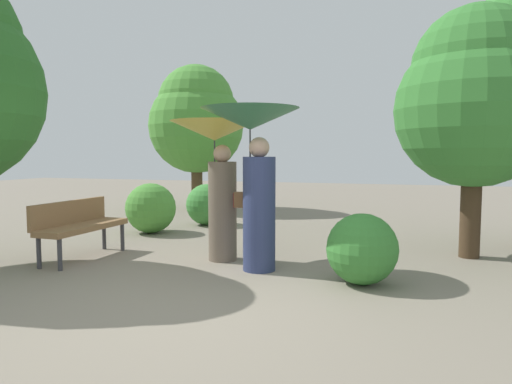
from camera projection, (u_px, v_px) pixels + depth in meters
The scene contains 9 objects.
ground_plane at pixel (178, 306), 4.57m from camera, with size 40.00×40.00×0.00m, color gray.
person_left at pixel (217, 159), 6.48m from camera, with size 1.24×1.24×1.96m.
person_right at pixel (254, 154), 5.90m from camera, with size 1.26×1.26×2.08m.
park_bench at pixel (79, 223), 6.62m from camera, with size 0.52×1.51×0.83m.
tree_near_left at pixel (196, 119), 12.41m from camera, with size 2.54×2.54×3.88m.
tree_mid_right at pixel (475, 97), 6.55m from camera, with size 2.22×2.22×3.58m.
bush_path_left at pixel (207, 205), 9.79m from camera, with size 0.87×0.87×0.87m, color #428C3D.
bush_path_right at pixel (362, 249), 5.31m from camera, with size 0.82×0.82×0.82m, color #387F33.
bush_behind_bench at pixel (151, 208), 8.79m from camera, with size 0.95×0.95×0.95m, color #4C9338.
Camera 1 is at (2.12, -4.00, 1.50)m, focal length 32.47 mm.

